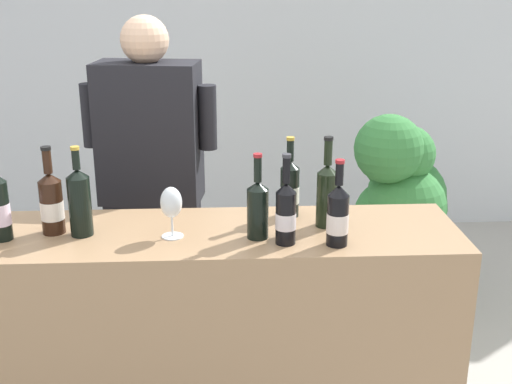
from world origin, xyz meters
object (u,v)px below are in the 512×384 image
wine_bottle_0 (286,213)px  potted_shrub (398,194)px  wine_bottle_7 (338,215)px  wine_glass (171,204)px  wine_bottle_6 (290,188)px  person_server (154,213)px  wine_bottle_3 (80,201)px  wine_bottle_5 (327,193)px  wine_bottle_1 (51,203)px  wine_bottle_4 (258,207)px

wine_bottle_0 → potted_shrub: 1.62m
wine_bottle_7 → wine_glass: (-0.58, 0.10, 0.01)m
wine_bottle_6 → person_server: size_ratio=0.18×
wine_bottle_3 → wine_bottle_5: wine_bottle_5 is taller
wine_bottle_1 → wine_glass: (0.44, -0.06, 0.01)m
wine_bottle_3 → person_server: person_server is taller
potted_shrub → wine_glass: bearing=-132.9°
wine_bottle_1 → wine_bottle_4: 0.75m
wine_bottle_4 → wine_bottle_5: 0.28m
wine_bottle_3 → wine_glass: (0.33, -0.04, -0.01)m
wine_bottle_1 → potted_shrub: size_ratio=0.28×
wine_bottle_3 → wine_bottle_7: (0.91, -0.14, -0.02)m
wine_bottle_3 → wine_glass: wine_bottle_3 is taller
wine_bottle_4 → wine_glass: size_ratio=1.66×
wine_bottle_0 → wine_bottle_4: (-0.10, 0.06, 0.00)m
wine_bottle_3 → wine_glass: size_ratio=1.76×
wine_bottle_6 → person_server: 0.80m
wine_bottle_5 → wine_bottle_6: bearing=137.6°
wine_bottle_6 → wine_glass: (-0.44, -0.19, 0.01)m
wine_bottle_4 → person_server: person_server is taller
wine_bottle_0 → wine_bottle_1: 0.85m
wine_bottle_0 → wine_bottle_1: size_ratio=1.00×
potted_shrub → wine_bottle_6: bearing=-124.3°
wine_bottle_7 → potted_shrub: 1.56m
wine_bottle_3 → potted_shrub: bearing=39.3°
wine_bottle_4 → potted_shrub: size_ratio=0.26×
wine_bottle_5 → person_server: bearing=140.3°
wine_bottle_6 → wine_bottle_0: bearing=-98.6°
person_server → potted_shrub: bearing=24.7°
wine_glass → person_server: person_server is taller
wine_bottle_5 → person_server: person_server is taller
wine_bottle_6 → wine_bottle_1: bearing=-171.6°
wine_bottle_6 → person_server: (-0.58, 0.47, -0.27)m
wine_bottle_0 → wine_bottle_4: size_ratio=1.04×
wine_bottle_0 → wine_bottle_6: 0.28m
wine_bottle_5 → person_server: (-0.71, 0.59, -0.29)m
wine_bottle_4 → wine_bottle_6: (0.14, 0.22, -0.00)m
wine_bottle_6 → potted_shrub: bearing=55.7°
wine_bottle_0 → person_server: person_server is taller
wine_bottle_5 → wine_glass: wine_bottle_5 is taller
wine_bottle_3 → wine_bottle_7: bearing=-8.7°
wine_bottle_0 → wine_bottle_7: size_ratio=1.05×
wine_bottle_4 → wine_bottle_3: bearing=174.6°
wine_bottle_3 → wine_bottle_5: (0.90, 0.04, 0.00)m
wine_bottle_3 → wine_bottle_7: size_ratio=1.07×
wine_bottle_7 → wine_glass: 0.59m
wine_bottle_3 → wine_glass: 0.33m
wine_bottle_5 → wine_glass: size_ratio=1.83×
wine_bottle_0 → wine_bottle_6: (0.04, 0.27, -0.00)m
wine_bottle_0 → wine_bottle_3: size_ratio=0.98×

